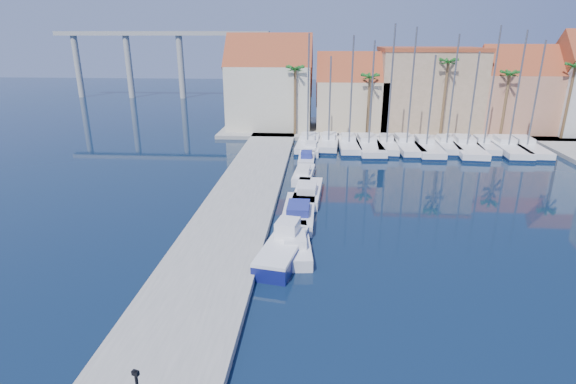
# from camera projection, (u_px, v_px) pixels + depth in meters

# --- Properties ---
(ground) EXTENTS (260.00, 260.00, 0.00)m
(ground) POSITION_uv_depth(u_px,v_px,m) (362.00, 313.00, 23.27)
(ground) COLOR black
(ground) RESTS_ON ground
(quay_west) EXTENTS (6.00, 77.00, 0.50)m
(quay_west) POSITION_uv_depth(u_px,v_px,m) (237.00, 209.00, 36.52)
(quay_west) COLOR gray
(quay_west) RESTS_ON ground
(shore_north) EXTENTS (54.00, 16.00, 0.50)m
(shore_north) POSITION_uv_depth(u_px,v_px,m) (403.00, 129.00, 67.67)
(shore_north) COLOR gray
(shore_north) RESTS_ON ground
(fishing_boat) EXTENTS (3.25, 6.59, 2.21)m
(fishing_boat) POSITION_uv_depth(u_px,v_px,m) (283.00, 248.00, 28.76)
(fishing_boat) COLOR navy
(fishing_boat) RESTS_ON ground
(motorboat_west_0) EXTENTS (2.68, 6.56, 1.40)m
(motorboat_west_0) POSITION_uv_depth(u_px,v_px,m) (294.00, 243.00, 29.93)
(motorboat_west_0) COLOR white
(motorboat_west_0) RESTS_ON ground
(motorboat_west_1) EXTENTS (2.48, 7.51, 1.40)m
(motorboat_west_1) POSITION_uv_depth(u_px,v_px,m) (299.00, 212.00, 35.20)
(motorboat_west_1) COLOR white
(motorboat_west_1) RESTS_ON ground
(motorboat_west_2) EXTENTS (2.61, 7.00, 1.40)m
(motorboat_west_2) POSITION_uv_depth(u_px,v_px,m) (308.00, 192.00, 39.64)
(motorboat_west_2) COLOR white
(motorboat_west_2) RESTS_ON ground
(motorboat_west_3) EXTENTS (2.17, 5.70, 1.40)m
(motorboat_west_3) POSITION_uv_depth(u_px,v_px,m) (304.00, 174.00, 44.78)
(motorboat_west_3) COLOR white
(motorboat_west_3) RESTS_ON ground
(motorboat_west_4) EXTENTS (1.76, 5.42, 1.40)m
(motorboat_west_4) POSITION_uv_depth(u_px,v_px,m) (307.00, 158.00, 50.55)
(motorboat_west_4) COLOR white
(motorboat_west_4) RESTS_ON ground
(motorboat_west_5) EXTENTS (2.00, 5.98, 1.40)m
(motorboat_west_5) POSITION_uv_depth(u_px,v_px,m) (311.00, 148.00, 55.12)
(motorboat_west_5) COLOR white
(motorboat_west_5) RESTS_ON ground
(motorboat_west_6) EXTENTS (2.83, 7.12, 1.40)m
(motorboat_west_6) POSITION_uv_depth(u_px,v_px,m) (314.00, 139.00, 59.68)
(motorboat_west_6) COLOR white
(motorboat_west_6) RESTS_ON ground
(sailboat_0) EXTENTS (3.02, 9.75, 13.86)m
(sailboat_0) POSITION_uv_depth(u_px,v_px,m) (308.00, 143.00, 57.30)
(sailboat_0) COLOR white
(sailboat_0) RESTS_ON ground
(sailboat_1) EXTENTS (2.93, 9.15, 11.26)m
(sailboat_1) POSITION_uv_depth(u_px,v_px,m) (329.00, 142.00, 57.73)
(sailboat_1) COLOR white
(sailboat_1) RESTS_ON ground
(sailboat_2) EXTENTS (2.75, 9.53, 13.65)m
(sailboat_2) POSITION_uv_depth(u_px,v_px,m) (349.00, 144.00, 56.92)
(sailboat_2) COLOR white
(sailboat_2) RESTS_ON ground
(sailboat_3) EXTENTS (3.58, 11.34, 13.07)m
(sailboat_3) POSITION_uv_depth(u_px,v_px,m) (368.00, 145.00, 56.45)
(sailboat_3) COLOR white
(sailboat_3) RESTS_ON ground
(sailboat_4) EXTENTS (3.07, 9.53, 14.92)m
(sailboat_4) POSITION_uv_depth(u_px,v_px,m) (386.00, 144.00, 56.61)
(sailboat_4) COLOR white
(sailboat_4) RESTS_ON ground
(sailboat_5) EXTENTS (3.31, 10.59, 14.55)m
(sailboat_5) POSITION_uv_depth(u_px,v_px,m) (405.00, 144.00, 56.54)
(sailboat_5) COLOR white
(sailboat_5) RESTS_ON ground
(sailboat_6) EXTENTS (2.88, 10.64, 11.49)m
(sailboat_6) POSITION_uv_depth(u_px,v_px,m) (425.00, 146.00, 55.71)
(sailboat_6) COLOR white
(sailboat_6) RESTS_ON ground
(sailboat_7) EXTENTS (2.23, 8.19, 13.79)m
(sailboat_7) POSITION_uv_depth(u_px,v_px,m) (445.00, 144.00, 56.37)
(sailboat_7) COLOR white
(sailboat_7) RESTS_ON ground
(sailboat_8) EXTENTS (4.10, 11.99, 11.87)m
(sailboat_8) POSITION_uv_depth(u_px,v_px,m) (466.00, 146.00, 55.72)
(sailboat_8) COLOR white
(sailboat_8) RESTS_ON ground
(sailboat_9) EXTENTS (2.37, 8.18, 14.73)m
(sailboat_9) POSITION_uv_depth(u_px,v_px,m) (483.00, 145.00, 56.10)
(sailboat_9) COLOR white
(sailboat_9) RESTS_ON ground
(sailboat_10) EXTENTS (3.41, 11.13, 14.22)m
(sailboat_10) POSITION_uv_depth(u_px,v_px,m) (506.00, 147.00, 55.57)
(sailboat_10) COLOR white
(sailboat_10) RESTS_ON ground
(sailboat_11) EXTENTS (3.25, 10.79, 13.13)m
(sailboat_11) POSITION_uv_depth(u_px,v_px,m) (525.00, 147.00, 55.55)
(sailboat_11) COLOR white
(sailboat_11) RESTS_ON ground
(building_0) EXTENTS (12.30, 9.00, 13.50)m
(building_0) POSITION_uv_depth(u_px,v_px,m) (270.00, 86.00, 66.05)
(building_0) COLOR beige
(building_0) RESTS_ON shore_north
(building_1) EXTENTS (10.30, 8.00, 11.00)m
(building_1) POSITION_uv_depth(u_px,v_px,m) (352.00, 95.00, 65.62)
(building_1) COLOR #C8B58D
(building_1) RESTS_ON shore_north
(building_2) EXTENTS (14.20, 10.20, 11.50)m
(building_2) POSITION_uv_depth(u_px,v_px,m) (427.00, 89.00, 65.47)
(building_2) COLOR tan
(building_2) RESTS_ON shore_north
(building_3) EXTENTS (10.30, 8.00, 12.00)m
(building_3) POSITION_uv_depth(u_px,v_px,m) (514.00, 93.00, 63.83)
(building_3) COLOR tan
(building_3) RESTS_ON shore_north
(palm_0) EXTENTS (2.60, 2.60, 10.15)m
(palm_0) POSITION_uv_depth(u_px,v_px,m) (295.00, 71.00, 60.22)
(palm_0) COLOR brown
(palm_0) RESTS_ON shore_north
(palm_1) EXTENTS (2.60, 2.60, 9.15)m
(palm_1) POSITION_uv_depth(u_px,v_px,m) (370.00, 79.00, 59.83)
(palm_1) COLOR brown
(palm_1) RESTS_ON shore_north
(palm_2) EXTENTS (2.60, 2.60, 11.15)m
(palm_2) POSITION_uv_depth(u_px,v_px,m) (448.00, 64.00, 58.51)
(palm_2) COLOR brown
(palm_2) RESTS_ON shore_north
(palm_3) EXTENTS (2.60, 2.60, 9.65)m
(palm_3) POSITION_uv_depth(u_px,v_px,m) (510.00, 76.00, 58.42)
(palm_3) COLOR brown
(palm_3) RESTS_ON shore_north
(palm_4) EXTENTS (2.60, 2.60, 10.65)m
(palm_4) POSITION_uv_depth(u_px,v_px,m) (575.00, 69.00, 57.55)
(palm_4) COLOR brown
(palm_4) RESTS_ON shore_north
(viaduct) EXTENTS (48.00, 2.20, 14.45)m
(viaduct) POSITION_uv_depth(u_px,v_px,m) (158.00, 51.00, 99.79)
(viaduct) COLOR #9E9E99
(viaduct) RESTS_ON ground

